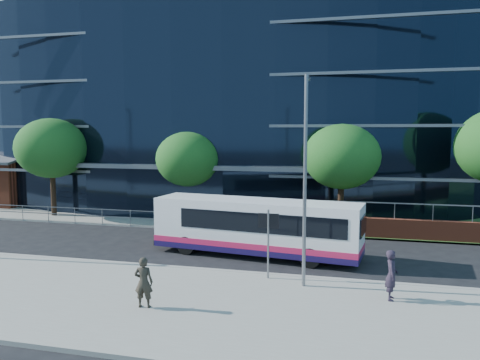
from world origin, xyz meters
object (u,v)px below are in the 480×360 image
(city_bus, at_px, (258,227))
(tree_far_c, at_px, (342,157))
(pedestrian, at_px, (391,275))
(streetlight_east, at_px, (305,175))
(street_sign, at_px, (268,229))
(tree_far_a, at_px, (51,148))
(tree_far_b, at_px, (188,159))
(pedestrian_b, at_px, (144,282))

(city_bus, bearing_deg, tree_far_c, 69.22)
(pedestrian, bearing_deg, streetlight_east, 77.79)
(street_sign, height_order, pedestrian, street_sign)
(tree_far_c, relative_size, city_bus, 0.63)
(pedestrian, bearing_deg, city_bus, 50.58)
(tree_far_a, height_order, streetlight_east, streetlight_east)
(street_sign, xyz_separation_m, tree_far_b, (-7.50, 11.09, 2.06))
(pedestrian_b, bearing_deg, streetlight_east, -153.54)
(street_sign, distance_m, tree_far_c, 11.14)
(tree_far_b, xyz_separation_m, streetlight_east, (9.00, -11.67, 0.23))
(tree_far_b, bearing_deg, tree_far_c, -2.86)
(street_sign, relative_size, tree_far_a, 0.40)
(street_sign, relative_size, city_bus, 0.27)
(tree_far_a, distance_m, pedestrian_b, 20.67)
(street_sign, distance_m, pedestrian, 4.97)
(tree_far_b, height_order, streetlight_east, streetlight_east)
(streetlight_east, height_order, city_bus, streetlight_east)
(tree_far_c, distance_m, city_bus, 8.40)
(tree_far_b, height_order, pedestrian_b, tree_far_b)
(city_bus, relative_size, pedestrian, 5.83)
(tree_far_c, xyz_separation_m, pedestrian, (2.16, -11.93, -3.50))
(tree_far_b, xyz_separation_m, tree_far_c, (10.00, -0.50, 0.33))
(tree_far_a, distance_m, tree_far_c, 20.00)
(tree_far_c, bearing_deg, pedestrian, -79.75)
(street_sign, distance_m, tree_far_a, 20.63)
(tree_far_a, relative_size, pedestrian, 3.92)
(streetlight_east, bearing_deg, tree_far_a, 149.54)
(pedestrian_b, bearing_deg, city_bus, -115.03)
(tree_far_a, bearing_deg, streetlight_east, -30.46)
(tree_far_c, distance_m, pedestrian_b, 16.26)
(street_sign, relative_size, pedestrian_b, 1.62)
(city_bus, height_order, pedestrian, city_bus)
(tree_far_b, bearing_deg, pedestrian_b, -75.23)
(street_sign, height_order, streetlight_east, streetlight_east)
(tree_far_b, relative_size, tree_far_c, 0.93)
(street_sign, height_order, city_bus, street_sign)
(street_sign, xyz_separation_m, pedestrian_b, (-3.49, -4.11, -1.13))
(tree_far_b, height_order, city_bus, tree_far_b)
(tree_far_a, relative_size, tree_far_c, 1.07)
(street_sign, bearing_deg, tree_far_c, 76.71)
(street_sign, relative_size, pedestrian, 1.57)
(tree_far_c, xyz_separation_m, city_bus, (-3.71, -6.88, -3.08))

